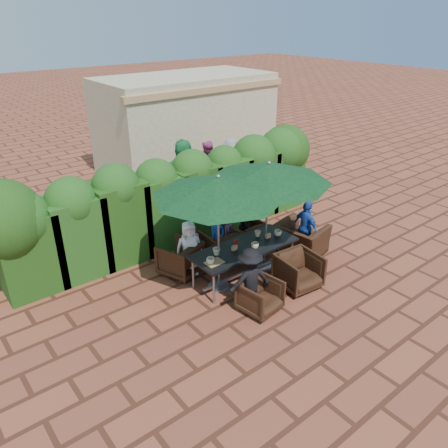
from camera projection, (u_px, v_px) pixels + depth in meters
ground at (237, 278)px, 9.37m from camera, size 80.00×80.00×0.00m
dining_table at (244, 250)px, 9.10m from camera, size 2.34×0.90×0.75m
umbrella_left at (218, 187)px, 8.11m from camera, size 2.54×2.54×2.46m
umbrella_right at (269, 173)px, 8.82m from camera, size 2.59×2.59×2.46m
chair_far_left at (180, 257)px, 9.38m from camera, size 0.99×0.97×0.81m
chair_far_mid at (220, 243)px, 9.93m from camera, size 0.80×0.75×0.79m
chair_far_right at (246, 234)px, 10.34m from camera, size 0.78×0.73×0.78m
chair_near_left at (260, 295)px, 8.20m from camera, size 0.78×0.74×0.71m
chair_near_right at (299, 270)px, 8.90m from camera, size 0.86×0.82×0.82m
chair_end_right at (301, 234)px, 10.19m from camera, size 0.89×1.20×0.95m
adult_far_left at (189, 248)px, 9.30m from camera, size 0.69×0.54×1.22m
adult_far_mid at (217, 239)px, 9.79m from camera, size 0.45×0.39×1.13m
adult_far_right at (247, 226)px, 10.36m from camera, size 0.62×0.51×1.13m
adult_near_left at (250, 280)px, 8.12m from camera, size 0.90×0.58×1.31m
adult_end_right at (306, 227)px, 10.09m from camera, size 0.48×0.81×1.31m
child_left at (197, 248)px, 9.77m from camera, size 0.31×0.28×0.75m
child_right at (229, 235)px, 10.21m from camera, size 0.32×0.26×0.87m
pedestrian_a at (184, 170)px, 12.90m from camera, size 1.85×1.24×1.87m
pedestrian_b at (207, 167)px, 13.46m from camera, size 0.90×0.71×1.64m
pedestrian_c at (231, 163)px, 14.00m from camera, size 1.09×0.79×1.55m
cup_a at (210, 261)px, 8.43m from camera, size 0.16×0.16×0.13m
cup_b at (216, 251)px, 8.74m from camera, size 0.16×0.16×0.15m
cup_c at (255, 246)px, 8.98m from camera, size 0.16×0.16×0.13m
cup_d at (258, 234)px, 9.46m from camera, size 0.13×0.13×0.13m
cup_e at (278, 233)px, 9.48m from camera, size 0.17×0.17×0.13m
ketchup_bottle at (235, 244)px, 9.01m from camera, size 0.04×0.04×0.17m
sauce_bottle at (237, 243)px, 9.05m from camera, size 0.04×0.04×0.17m
serving_tray at (214, 262)px, 8.48m from camera, size 0.35×0.25×0.02m
number_block_left at (234, 248)px, 8.92m from camera, size 0.12×0.06×0.10m
number_block_right at (268, 236)px, 9.39m from camera, size 0.12×0.06×0.10m
hedge_wall at (172, 192)px, 10.39m from camera, size 9.10×1.60×2.40m
building at (186, 122)px, 15.54m from camera, size 6.20×3.08×3.20m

